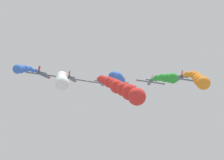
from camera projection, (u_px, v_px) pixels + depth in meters
The scene contains 12 objects.
airplane_lead at pixel (124, 83), 96.14m from camera, with size 9.40×10.35×3.08m.
smoke_trail_lead at pixel (118, 77), 77.45m from camera, with size 4.76×18.20×3.11m.
airplane_left_inner at pixel (101, 83), 89.31m from camera, with size 9.52×10.35×2.69m.
smoke_trail_left_inner at pixel (119, 87), 57.72m from camera, with size 12.39×33.23×9.40m.
airplane_right_inner at pixel (150, 82), 87.35m from camera, with size 9.51×10.35×2.74m.
smoke_trail_right_inner at pixel (166, 78), 67.73m from camera, with size 4.87×18.31×3.72m.
airplane_left_outer at pixel (72, 79), 81.64m from camera, with size 9.49×10.35×2.82m.
smoke_trail_left_outer at pixel (62, 79), 61.40m from camera, with size 5.06×19.65×6.37m.
airplane_right_outer at pixel (179, 79), 80.21m from camera, with size 9.49×10.35×2.79m.
smoke_trail_right_outer at pixel (197, 79), 58.09m from camera, with size 2.83×21.16×6.42m.
airplane_trailing at pixel (43, 74), 76.56m from camera, with size 9.51×10.35×2.72m.
smoke_trail_trailing at pixel (23, 69), 62.10m from camera, with size 2.35×11.91×2.98m.
Camera 1 is at (3.91, -84.36, 99.13)m, focal length 41.96 mm.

